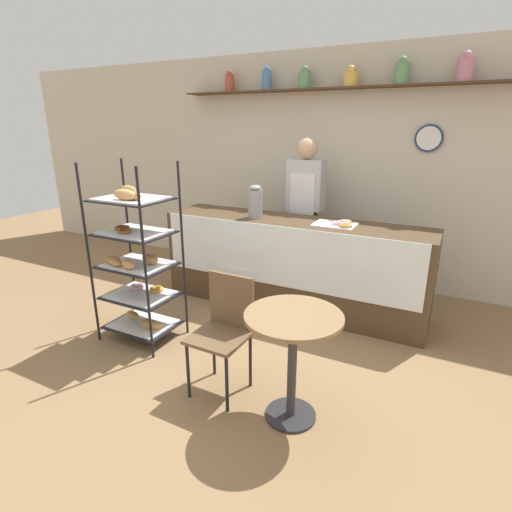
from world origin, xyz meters
The scene contains 9 objects.
ground_plane centered at (0.00, 0.00, 0.00)m, with size 14.00×14.00×0.00m, color olive.
back_wall centered at (0.01, 2.36, 1.38)m, with size 10.00×0.30×2.70m.
display_counter centered at (0.00, 1.28, 0.48)m, with size 2.76×0.62×0.95m.
pastry_rack centered at (-0.96, 0.03, 0.74)m, with size 0.65×0.50×1.58m.
person_worker centered at (-0.08, 1.84, 0.96)m, with size 0.40×0.23×1.74m.
cafe_table centered at (0.67, -0.34, 0.56)m, with size 0.62×0.62×0.75m.
cafe_chair centered at (0.11, -0.24, 0.52)m, with size 0.39×0.39×0.86m.
coffee_carafe centered at (-0.40, 1.20, 1.12)m, with size 0.15×0.15×0.34m.
donut_tray_counter centered at (0.49, 1.26, 0.97)m, with size 0.40×0.30×0.05m.
Camera 1 is at (1.48, -2.41, 1.86)m, focal length 28.00 mm.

